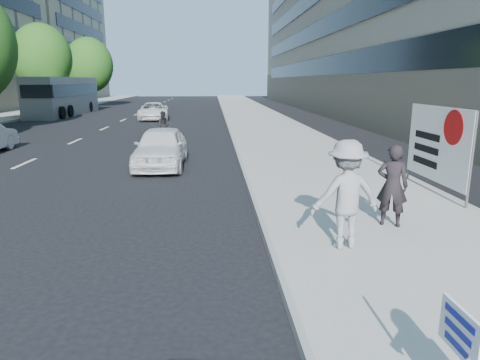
{
  "coord_description": "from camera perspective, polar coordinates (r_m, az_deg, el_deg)",
  "views": [
    {
      "loc": [
        0.46,
        -8.0,
        2.97
      ],
      "look_at": [
        1.04,
        1.12,
        0.85
      ],
      "focal_mm": 32.0,
      "sensor_mm": 36.0,
      "label": 1
    }
  ],
  "objects": [
    {
      "name": "ground",
      "position": [
        8.55,
        -6.58,
        -7.39
      ],
      "size": [
        160.0,
        160.0,
        0.0
      ],
      "primitive_type": "plane",
      "color": "black",
      "rests_on": "ground"
    },
    {
      "name": "near_sidewalk",
      "position": [
        28.37,
        3.57,
        7.17
      ],
      "size": [
        5.0,
        120.0,
        0.15
      ],
      "primitive_type": "cube",
      "color": "gray",
      "rests_on": "ground"
    },
    {
      "name": "far_bldg_north",
      "position": [
        77.13,
        -28.69,
        19.77
      ],
      "size": [
        22.0,
        28.0,
        28.0
      ],
      "primitive_type": "cube",
      "color": "tan",
      "rests_on": "ground"
    },
    {
      "name": "near_building",
      "position": [
        43.85,
        20.02,
        21.55
      ],
      "size": [
        14.0,
        70.0,
        20.0
      ],
      "primitive_type": "cube",
      "color": "gray",
      "rests_on": "ground"
    },
    {
      "name": "tree_far_d",
      "position": [
        40.6,
        -24.91,
        14.6
      ],
      "size": [
        4.8,
        4.8,
        7.65
      ],
      "color": "#382616",
      "rests_on": "ground"
    },
    {
      "name": "tree_far_e",
      "position": [
        53.92,
        -19.49,
        14.26
      ],
      "size": [
        5.4,
        5.4,
        7.89
      ],
      "color": "#382616",
      "rests_on": "ground"
    },
    {
      "name": "jogger",
      "position": [
        7.49,
        13.93,
        -1.91
      ],
      "size": [
        1.3,
        0.86,
        1.88
      ],
      "primitive_type": "imported",
      "rotation": [
        0.0,
        0.0,
        3.28
      ],
      "color": "gray",
      "rests_on": "near_sidewalk"
    },
    {
      "name": "pedestrian_woman",
      "position": [
        8.93,
        19.65,
        -0.7
      ],
      "size": [
        0.71,
        0.61,
        1.63
      ],
      "primitive_type": "imported",
      "rotation": [
        0.0,
        0.0,
        2.68
      ],
      "color": "black",
      "rests_on": "near_sidewalk"
    },
    {
      "name": "protest_banner",
      "position": [
        12.05,
        24.81,
        4.36
      ],
      "size": [
        0.08,
        3.06,
        2.2
      ],
      "color": "#4C4C4C",
      "rests_on": "near_sidewalk"
    },
    {
      "name": "white_sedan_near",
      "position": [
        15.32,
        -10.5,
        4.34
      ],
      "size": [
        1.72,
        4.18,
        1.42
      ],
      "primitive_type": "imported",
      "rotation": [
        0.0,
        0.0,
        -0.01
      ],
      "color": "white",
      "rests_on": "ground"
    },
    {
      "name": "white_sedan_far",
      "position": [
        34.52,
        -11.45,
        8.98
      ],
      "size": [
        2.59,
        4.97,
        1.34
      ],
      "primitive_type": "imported",
      "rotation": [
        0.0,
        0.0,
        0.08
      ],
      "color": "white",
      "rests_on": "ground"
    },
    {
      "name": "motorcycle",
      "position": [
        23.13,
        -10.08,
        7.06
      ],
      "size": [
        0.71,
        2.04,
        1.42
      ],
      "rotation": [
        0.0,
        0.0,
        0.04
      ],
      "color": "black",
      "rests_on": "ground"
    },
    {
      "name": "bus",
      "position": [
        42.01,
        -22.42,
        10.27
      ],
      "size": [
        2.91,
        12.11,
        3.3
      ],
      "rotation": [
        0.0,
        0.0,
        -0.03
      ],
      "color": "slate",
      "rests_on": "ground"
    }
  ]
}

